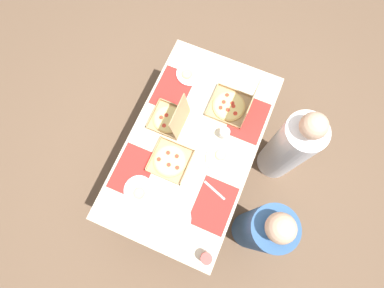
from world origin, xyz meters
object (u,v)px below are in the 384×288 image
at_px(pizza_box_corner_right, 170,161).
at_px(plate_far_right, 139,190).
at_px(cup_clear_left, 225,133).
at_px(diner_left_seat, 289,148).
at_px(plate_far_left, 221,158).
at_px(cup_red, 206,258).
at_px(diner_right_seat, 261,229).
at_px(pizza_box_corner_left, 171,119).
at_px(plate_middle, 174,219).
at_px(plate_near_left, 190,74).
at_px(pizza_box_edge_far, 233,106).

relative_size(pizza_box_corner_right, plate_far_right, 1.33).
xyz_separation_m(cup_clear_left, diner_left_seat, (-0.20, 0.53, -0.31)).
bearing_deg(plate_far_left, cup_clear_left, -166.45).
bearing_deg(cup_red, diner_right_seat, 136.24).
bearing_deg(cup_clear_left, pizza_box_corner_left, -83.03).
xyz_separation_m(plate_middle, cup_red, (0.15, 0.30, 0.04)).
bearing_deg(plate_far_right, cup_red, 69.47).
xyz_separation_m(cup_clear_left, cup_red, (0.85, 0.20, 0.00)).
xyz_separation_m(plate_near_left, cup_clear_left, (0.37, 0.44, 0.04)).
height_order(pizza_box_corner_left, cup_clear_left, pizza_box_corner_left).
height_order(plate_far_right, cup_clear_left, cup_clear_left).
relative_size(cup_clear_left, diner_right_seat, 0.08).
bearing_deg(diner_left_seat, plate_far_right, -48.78).
bearing_deg(pizza_box_corner_right, plate_far_right, -22.46).
bearing_deg(cup_red, plate_far_left, -166.59).
xyz_separation_m(plate_far_left, cup_clear_left, (-0.18, -0.04, 0.04)).
relative_size(pizza_box_edge_far, diner_right_seat, 0.28).
relative_size(plate_middle, diner_right_seat, 0.20).
xyz_separation_m(pizza_box_corner_left, cup_clear_left, (-0.05, 0.41, 0.00)).
bearing_deg(plate_near_left, pizza_box_corner_right, 11.98).
bearing_deg(plate_far_right, plate_far_left, 134.66).
distance_m(cup_red, diner_right_seat, 0.56).
height_order(pizza_box_corner_right, cup_red, cup_red).
height_order(pizza_box_edge_far, plate_near_left, pizza_box_edge_far).
height_order(pizza_box_corner_right, cup_clear_left, cup_clear_left).
bearing_deg(cup_clear_left, plate_middle, -7.84).
relative_size(pizza_box_edge_far, plate_middle, 1.35).
distance_m(pizza_box_edge_far, plate_far_left, 0.42).
bearing_deg(diner_right_seat, pizza_box_edge_far, -143.53).
distance_m(plate_far_right, diner_right_seat, 0.98).
bearing_deg(plate_middle, plate_near_left, -162.28).
relative_size(plate_far_right, diner_left_seat, 0.18).
height_order(diner_left_seat, diner_right_seat, diner_right_seat).
relative_size(plate_near_left, cup_red, 2.14).
distance_m(pizza_box_edge_far, diner_right_seat, 0.97).
xyz_separation_m(pizza_box_corner_right, plate_far_left, (-0.16, 0.33, -0.00)).
bearing_deg(pizza_box_corner_right, plate_far_left, 115.66).
bearing_deg(pizza_box_corner_left, plate_near_left, -176.42).
distance_m(cup_red, diner_left_seat, 1.14).
bearing_deg(diner_right_seat, cup_red, -43.76).
bearing_deg(diner_right_seat, diner_left_seat, 180.00).
height_order(cup_clear_left, diner_left_seat, diner_left_seat).
height_order(pizza_box_corner_right, diner_left_seat, diner_left_seat).
height_order(pizza_box_corner_left, pizza_box_corner_right, pizza_box_corner_left).
bearing_deg(diner_left_seat, cup_clear_left, -69.48).
distance_m(pizza_box_corner_left, plate_far_right, 0.57).
bearing_deg(diner_left_seat, pizza_box_corner_left, -75.22).
xyz_separation_m(pizza_box_corner_right, diner_right_seat, (0.17, 0.82, -0.26)).
distance_m(plate_middle, plate_far_right, 0.32).
height_order(pizza_box_edge_far, diner_left_seat, diner_left_seat).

